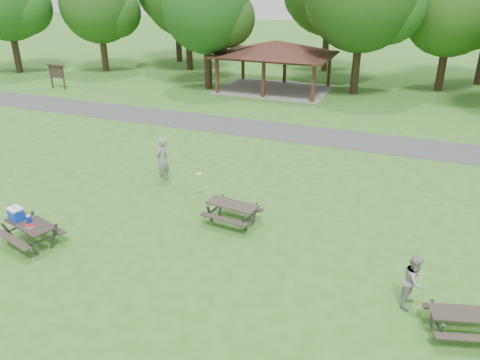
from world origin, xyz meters
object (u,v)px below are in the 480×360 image
(picnic_table_near, at_px, (25,223))
(picnic_table_middle, at_px, (232,208))
(frisbee_thrower, at_px, (162,160))
(frisbee_catcher, at_px, (414,281))

(picnic_table_near, bearing_deg, picnic_table_middle, 32.77)
(picnic_table_near, xyz_separation_m, frisbee_thrower, (1.68, 6.23, 0.25))
(frisbee_thrower, bearing_deg, frisbee_catcher, 75.47)
(frisbee_thrower, height_order, frisbee_catcher, frisbee_thrower)
(picnic_table_middle, bearing_deg, frisbee_thrower, 150.71)
(picnic_table_middle, bearing_deg, frisbee_catcher, -21.05)
(picnic_table_middle, height_order, frisbee_thrower, frisbee_thrower)
(frisbee_thrower, bearing_deg, picnic_table_middle, 70.67)
(frisbee_thrower, xyz_separation_m, frisbee_catcher, (10.65, -4.85, -0.22))
(frisbee_catcher, bearing_deg, picnic_table_middle, 84.06)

